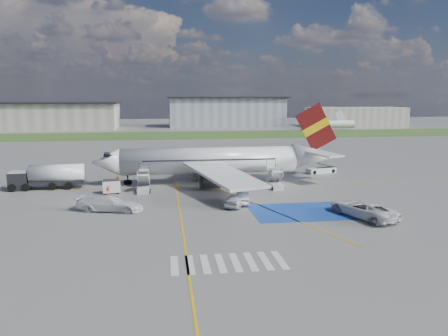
{
  "coord_description": "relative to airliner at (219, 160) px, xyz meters",
  "views": [
    {
      "loc": [
        -6.58,
        -50.27,
        13.0
      ],
      "look_at": [
        1.22,
        6.24,
        3.5
      ],
      "focal_mm": 35.0,
      "sensor_mm": 36.0,
      "label": 1
    }
  ],
  "objects": [
    {
      "name": "staging_box",
      "position": [
        8.49,
        -18.0,
        -3.39
      ],
      "size": [
        14.0,
        8.0,
        0.01
      ],
      "primitive_type": "cube",
      "color": "#19409B",
      "rests_on": "ground"
    },
    {
      "name": "crosswalk",
      "position": [
        -3.31,
        -32.0,
        -3.39
      ],
      "size": [
        9.0,
        4.0,
        0.01
      ],
      "color": "silver",
      "rests_on": "ground"
    },
    {
      "name": "crew_nose",
      "position": [
        -14.62,
        -3.15,
        -2.45
      ],
      "size": [
        1.08,
        1.15,
        1.88
      ],
      "primitive_type": "imported",
      "rotation": [
        0.0,
        0.0,
        -1.03
      ],
      "color": "orange",
      "rests_on": "ground"
    },
    {
      "name": "taxiway_line_diag",
      "position": [
        -1.51,
        -2.0,
        -3.39
      ],
      "size": [
        20.71,
        56.45,
        0.01
      ],
      "primitive_type": "cube",
      "rotation": [
        0.0,
        0.0,
        0.35
      ],
      "color": "gold",
      "rests_on": "ground"
    },
    {
      "name": "crew_aft",
      "position": [
        4.36,
        -5.02,
        -2.46
      ],
      "size": [
        1.0,
        1.15,
        1.86
      ],
      "primitive_type": "imported",
      "rotation": [
        0.0,
        0.0,
        2.19
      ],
      "color": "orange",
      "rests_on": "ground"
    },
    {
      "name": "car_silver_b",
      "position": [
        1.25,
        -13.32,
        -2.67
      ],
      "size": [
        2.29,
        4.6,
        1.45
      ],
      "primitive_type": "imported",
      "rotation": [
        0.0,
        0.0,
        2.96
      ],
      "color": "silver",
      "rests_on": "ground"
    },
    {
      "name": "grass_strip",
      "position": [
        -1.51,
        81.0,
        -3.39
      ],
      "size": [
        400.0,
        30.0,
        0.01
      ],
      "primitive_type": "cube",
      "color": "#2D4C1E",
      "rests_on": "ground"
    },
    {
      "name": "car_silver_a",
      "position": [
        0.13,
        -14.55,
        -2.6
      ],
      "size": [
        3.54,
        5.02,
        1.59
      ],
      "primitive_type": "imported",
      "rotation": [
        0.0,
        0.0,
        2.74
      ],
      "color": "silver",
      "rests_on": "ground"
    },
    {
      "name": "terminal_centre",
      "position": [
        18.49,
        121.0,
        2.61
      ],
      "size": [
        48.0,
        18.0,
        12.0
      ],
      "primitive_type": "cube",
      "color": "gray",
      "rests_on": "ground"
    },
    {
      "name": "airstairs_fwd",
      "position": [
        -11.01,
        -5.3,
        -2.77
      ],
      "size": [
        1.9,
        5.2,
        3.6
      ],
      "color": "silver",
      "rests_on": "ground"
    },
    {
      "name": "taxiway_line_main",
      "position": [
        -1.51,
        -2.0,
        -3.39
      ],
      "size": [
        120.0,
        0.2,
        0.01
      ],
      "primitive_type": "cube",
      "color": "gold",
      "rests_on": "ground"
    },
    {
      "name": "taxiway_line_cross",
      "position": [
        -6.51,
        -24.0,
        -3.39
      ],
      "size": [
        0.2,
        60.0,
        0.01
      ],
      "primitive_type": "cube",
      "color": "gold",
      "rests_on": "ground"
    },
    {
      "name": "crew_fwd",
      "position": [
        -15.55,
        -6.1,
        -2.49
      ],
      "size": [
        0.78,
        0.66,
        1.8
      ],
      "primitive_type": "imported",
      "rotation": [
        0.0,
        0.0,
        0.42
      ],
      "color": "#EC5E0C",
      "rests_on": "ground"
    },
    {
      "name": "van_white_a",
      "position": [
        13.05,
        -21.03,
        -2.19
      ],
      "size": [
        4.85,
        7.03,
        2.41
      ],
      "primitive_type": "imported",
      "rotation": [
        0.0,
        0.0,
        3.47
      ],
      "color": "silver",
      "rests_on": "ground"
    },
    {
      "name": "van_white_b",
      "position": [
        -14.38,
        -14.71,
        -2.28
      ],
      "size": [
        6.08,
        3.72,
        2.22
      ],
      "primitive_type": "imported",
      "rotation": [
        0.0,
        0.0,
        1.3
      ],
      "color": "silver",
      "rests_on": "ground"
    },
    {
      "name": "terminal_west",
      "position": [
        -56.51,
        116.0,
        1.61
      ],
      "size": [
        60.0,
        22.0,
        10.0
      ],
      "primitive_type": "cube",
      "color": "gray",
      "rests_on": "ground"
    },
    {
      "name": "belt_loader",
      "position": [
        18.31,
        5.89,
        -2.98
      ],
      "size": [
        5.77,
        3.33,
        1.67
      ],
      "rotation": [
        0.0,
        0.0,
        0.3
      ],
      "color": "silver",
      "rests_on": "ground"
    },
    {
      "name": "fuel_tanker",
      "position": [
        -24.41,
        -1.12,
        -1.96
      ],
      "size": [
        10.15,
        3.43,
        3.41
      ],
      "rotation": [
        0.0,
        0.0,
        0.07
      ],
      "color": "black",
      "rests_on": "ground"
    },
    {
      "name": "airstairs_aft",
      "position": [
        7.49,
        -5.3,
        -2.77
      ],
      "size": [
        1.9,
        5.2,
        3.6
      ],
      "color": "silver",
      "rests_on": "ground"
    },
    {
      "name": "terminal_east",
      "position": [
        73.49,
        114.0,
        0.61
      ],
      "size": [
        40.0,
        16.0,
        8.0
      ],
      "primitive_type": "cube",
      "color": "gray",
      "rests_on": "ground"
    },
    {
      "name": "airliner",
      "position": [
        0.0,
        0.0,
        0.0
      ],
      "size": [
        36.81,
        32.95,
        11.92
      ],
      "color": "silver",
      "rests_on": "ground"
    },
    {
      "name": "ground",
      "position": [
        -1.51,
        -14.0,
        -3.39
      ],
      "size": [
        400.0,
        400.0,
        0.0
      ],
      "primitive_type": "plane",
      "color": "#60605E",
      "rests_on": "ground"
    },
    {
      "name": "gpu_cart",
      "position": [
        -15.23,
        -5.46,
        -2.55
      ],
      "size": [
        2.44,
        1.77,
        1.88
      ],
      "rotation": [
        0.0,
        0.0,
        0.15
      ],
      "color": "silver",
      "rests_on": "ground"
    }
  ]
}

